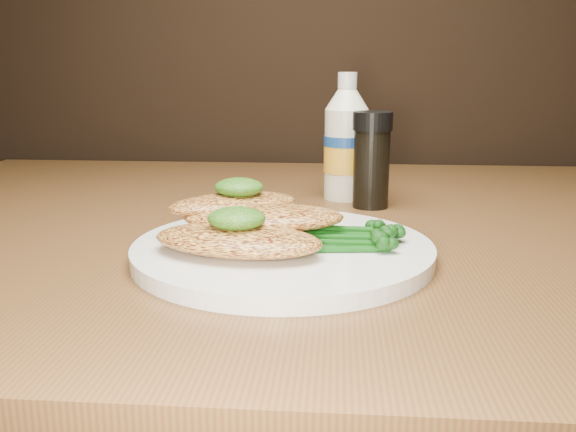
{
  "coord_description": "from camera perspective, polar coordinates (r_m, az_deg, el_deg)",
  "views": [
    {
      "loc": [
        0.01,
        0.38,
        0.92
      ],
      "look_at": [
        -0.04,
        0.9,
        0.79
      ],
      "focal_mm": 38.17,
      "sensor_mm": 36.0,
      "label": 1
    }
  ],
  "objects": [
    {
      "name": "pesto_back",
      "position": [
        0.58,
        -4.6,
        2.68
      ],
      "size": [
        0.05,
        0.05,
        0.02
      ],
      "primitive_type": "ellipsoid",
      "rotation": [
        0.0,
        0.0,
        -0.14
      ],
      "color": "black",
      "rests_on": "chicken_back"
    },
    {
      "name": "pesto_front",
      "position": [
        0.51,
        -4.84,
        -0.22
      ],
      "size": [
        0.06,
        0.05,
        0.02
      ],
      "primitive_type": "ellipsoid",
      "rotation": [
        0.0,
        0.0,
        -0.2
      ],
      "color": "black",
      "rests_on": "chicken_front"
    },
    {
      "name": "pepper_grinder",
      "position": [
        0.74,
        7.78,
        5.17
      ],
      "size": [
        0.06,
        0.06,
        0.11
      ],
      "primitive_type": null,
      "rotation": [
        0.0,
        0.0,
        0.35
      ],
      "color": "black",
      "rests_on": "dining_table"
    },
    {
      "name": "chicken_back",
      "position": [
        0.58,
        -5.12,
        1.12
      ],
      "size": [
        0.14,
        0.11,
        0.02
      ],
      "primitive_type": "ellipsoid",
      "rotation": [
        0.0,
        0.0,
        0.49
      ],
      "color": "#E9A64A",
      "rests_on": "plate"
    },
    {
      "name": "mayo_bottle",
      "position": [
        0.79,
        5.44,
        7.36
      ],
      "size": [
        0.06,
        0.06,
        0.16
      ],
      "primitive_type": null,
      "rotation": [
        0.0,
        0.0,
        0.03
      ],
      "color": "#E9E7C5",
      "rests_on": "dining_table"
    },
    {
      "name": "broccolini_bundle",
      "position": [
        0.55,
        4.76,
        -1.53
      ],
      "size": [
        0.15,
        0.13,
        0.02
      ],
      "primitive_type": null,
      "rotation": [
        0.0,
        0.0,
        -0.34
      ],
      "color": "#104D10",
      "rests_on": "plate"
    },
    {
      "name": "chicken_mid",
      "position": [
        0.55,
        -2.28,
        -0.12
      ],
      "size": [
        0.15,
        0.08,
        0.02
      ],
      "primitive_type": "ellipsoid",
      "rotation": [
        0.0,
        0.0,
        0.08
      ],
      "color": "#E9A64A",
      "rests_on": "plate"
    },
    {
      "name": "plate",
      "position": [
        0.55,
        -0.48,
        -3.21
      ],
      "size": [
        0.27,
        0.27,
        0.01
      ],
      "primitive_type": "cylinder",
      "color": "white",
      "rests_on": "dining_table"
    },
    {
      "name": "chicken_front",
      "position": [
        0.51,
        -4.69,
        -2.24
      ],
      "size": [
        0.16,
        0.1,
        0.02
      ],
      "primitive_type": "ellipsoid",
      "rotation": [
        0.0,
        0.0,
        -0.18
      ],
      "color": "#E9A64A",
      "rests_on": "plate"
    }
  ]
}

